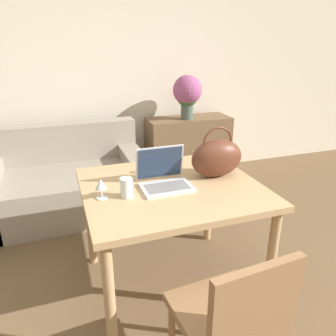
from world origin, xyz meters
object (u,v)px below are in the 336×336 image
chair (234,317)px  drinking_glass (126,188)px  handbag (217,158)px  couch (67,183)px  wine_glass (101,185)px  flower_vase (187,93)px  laptop (163,176)px

chair → drinking_glass: drinking_glass is taller
handbag → drinking_glass: bearing=-170.0°
couch → drinking_glass: (0.31, -1.48, 0.55)m
wine_glass → flower_vase: size_ratio=0.24×
couch → wine_glass: 1.57m
drinking_glass → couch: bearing=101.8°
laptop → drinking_glass: size_ratio=2.65×
chair → flower_vase: (0.80, 2.53, 0.58)m
couch → handbag: 1.77m
laptop → chair: bearing=-87.1°
couch → flower_vase: (1.41, 0.29, 0.79)m
laptop → handbag: bearing=3.0°
laptop → couch: bearing=112.3°
couch → wine_glass: size_ratio=12.97×
couch → flower_vase: size_ratio=3.12×
chair → couch: chair is taller
laptop → flower_vase: 1.89m
flower_vase → drinking_glass: bearing=-122.0°
couch → handbag: (0.95, -1.36, 0.62)m
drinking_glass → handbag: bearing=10.0°
laptop → handbag: 0.39m
drinking_glass → flower_vase: flower_vase is taller
drinking_glass → flower_vase: (1.11, 1.77, 0.24)m
wine_glass → handbag: (0.78, 0.08, 0.05)m
chair → drinking_glass: (-0.30, 0.76, 0.35)m
drinking_glass → wine_glass: bearing=168.4°
wine_glass → chair: bearing=-60.6°
laptop → flower_vase: bearing=63.2°
couch → drinking_glass: size_ratio=13.12×
drinking_glass → handbag: (0.64, 0.11, 0.07)m
laptop → wine_glass: (-0.40, -0.06, 0.02)m
chair → couch: 2.32m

